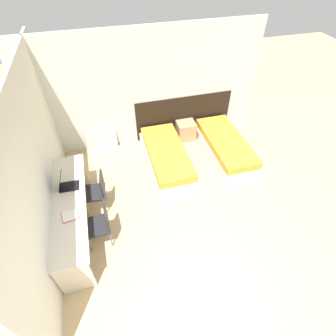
% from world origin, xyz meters
% --- Properties ---
extents(ground_plane, '(20.00, 20.00, 0.00)m').
position_xyz_m(ground_plane, '(0.00, 0.00, 0.00)').
color(ground_plane, tan).
extents(wall_back, '(5.30, 0.05, 2.70)m').
position_xyz_m(wall_back, '(0.00, 3.91, 1.35)').
color(wall_back, silver).
rests_on(wall_back, ground_plane).
extents(wall_left, '(0.05, 4.88, 2.70)m').
position_xyz_m(wall_left, '(-2.18, 1.94, 1.35)').
color(wall_left, silver).
rests_on(wall_left, ground_plane).
extents(headboard_panel, '(2.44, 0.03, 1.06)m').
position_xyz_m(headboard_panel, '(0.88, 3.87, 0.53)').
color(headboard_panel, black).
rests_on(headboard_panel, ground_plane).
extents(bed_near_window, '(0.88, 2.02, 0.43)m').
position_xyz_m(bed_near_window, '(0.16, 2.83, 0.21)').
color(bed_near_window, silver).
rests_on(bed_near_window, ground_plane).
extents(bed_near_door, '(0.88, 2.02, 0.43)m').
position_xyz_m(bed_near_door, '(1.61, 2.83, 0.21)').
color(bed_near_door, silver).
rests_on(bed_near_door, ground_plane).
extents(nightstand, '(0.45, 0.39, 0.47)m').
position_xyz_m(nightstand, '(0.88, 3.65, 0.24)').
color(nightstand, tan).
rests_on(nightstand, ground_plane).
extents(radiator, '(0.72, 0.12, 0.46)m').
position_xyz_m(radiator, '(-1.22, 3.79, 0.23)').
color(radiator, silver).
rests_on(radiator, ground_plane).
extents(desk, '(0.56, 2.38, 0.75)m').
position_xyz_m(desk, '(-1.87, 1.59, 0.60)').
color(desk, beige).
rests_on(desk, ground_plane).
extents(chair_near_laptop, '(0.46, 0.46, 0.87)m').
position_xyz_m(chair_near_laptop, '(-1.43, 1.97, 0.49)').
color(chair_near_laptop, '#232328').
rests_on(chair_near_laptop, ground_plane).
extents(chair_near_notebook, '(0.43, 0.43, 0.87)m').
position_xyz_m(chair_near_notebook, '(-1.43, 1.22, 0.49)').
color(chair_near_notebook, '#232328').
rests_on(chair_near_notebook, ground_plane).
extents(laptop, '(0.35, 0.25, 0.33)m').
position_xyz_m(laptop, '(-1.90, 1.94, 0.82)').
color(laptop, black).
rests_on(laptop, desk).
extents(open_notebook, '(0.29, 0.26, 0.02)m').
position_xyz_m(open_notebook, '(-1.85, 1.29, 0.76)').
color(open_notebook, '#B21E1E').
rests_on(open_notebook, desk).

